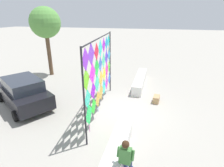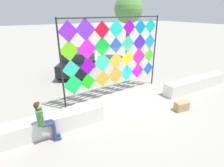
# 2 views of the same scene
# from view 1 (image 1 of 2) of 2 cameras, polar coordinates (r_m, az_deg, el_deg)

# --- Properties ---
(ground) EXTENTS (120.00, 120.00, 0.00)m
(ground) POSITION_cam_1_polar(r_m,az_deg,el_deg) (9.60, 4.59, -8.90)
(ground) COLOR #9E998E
(plaza_ledge_left) EXTENTS (4.28, 0.62, 0.66)m
(plaza_ledge_left) POSITION_cam_1_polar(r_m,az_deg,el_deg) (6.22, 0.14, -24.84)
(plaza_ledge_left) COLOR silver
(plaza_ledge_left) RESTS_ON ground
(plaza_ledge_right) EXTENTS (4.28, 0.62, 0.66)m
(plaza_ledge_right) POSITION_cam_1_polar(r_m,az_deg,el_deg) (13.05, 8.97, 0.91)
(plaza_ledge_right) COLOR silver
(plaza_ledge_right) RESTS_ON ground
(kite_display_rack) EXTENTS (5.47, 0.57, 3.87)m
(kite_display_rack) POSITION_cam_1_polar(r_m,az_deg,el_deg) (8.71, -3.74, 4.29)
(kite_display_rack) COLOR #232328
(kite_display_rack) RESTS_ON ground
(seated_vendor) EXTENTS (0.69, 0.54, 1.51)m
(seated_vendor) POSITION_cam_1_polar(r_m,az_deg,el_deg) (5.72, 4.59, -22.10)
(seated_vendor) COLOR navy
(seated_vendor) RESTS_ON ground
(parked_car) EXTENTS (3.74, 4.48, 1.62)m
(parked_car) POSITION_cam_1_polar(r_m,az_deg,el_deg) (10.99, -26.63, -2.40)
(parked_car) COLOR black
(parked_car) RESTS_ON ground
(cardboard_box_large) EXTENTS (0.64, 0.40, 0.39)m
(cardboard_box_large) POSITION_cam_1_polar(r_m,az_deg,el_deg) (10.73, 14.07, -4.89)
(cardboard_box_large) COLOR tan
(cardboard_box_large) RESTS_ON ground
(tree_broadleaf) EXTENTS (2.38, 2.38, 5.44)m
(tree_broadleaf) POSITION_cam_1_polar(r_m,az_deg,el_deg) (15.45, -20.69, 17.71)
(tree_broadleaf) COLOR brown
(tree_broadleaf) RESTS_ON ground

